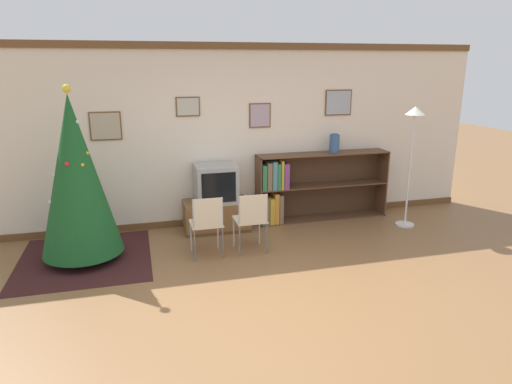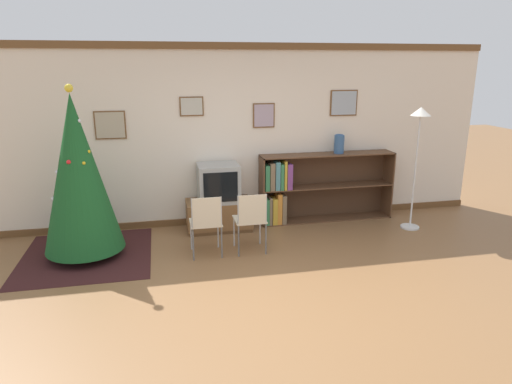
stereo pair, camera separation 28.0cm
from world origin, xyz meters
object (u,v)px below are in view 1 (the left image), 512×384
object	(u,v)px
television	(216,183)
standing_lamp	(413,136)
christmas_tree	(76,176)
tv_console	(217,215)
folding_chair_right	(251,219)
folding_chair_left	(207,223)
bookshelf	(299,188)
vase	(334,143)

from	to	relation	value
television	standing_lamp	bearing A→B (deg)	-11.07
television	christmas_tree	bearing A→B (deg)	-160.94
tv_console	standing_lamp	size ratio (longest dim) A/B	0.53
television	folding_chair_right	distance (m)	1.04
christmas_tree	folding_chair_left	xyz separation A→B (m)	(1.53, -0.35, -0.61)
folding_chair_left	bookshelf	world-z (taller)	bookshelf
folding_chair_left	vase	bearing A→B (deg)	26.12
christmas_tree	folding_chair_right	bearing A→B (deg)	-9.31
folding_chair_right	bookshelf	size ratio (longest dim) A/B	0.39
standing_lamp	folding_chair_left	bearing A→B (deg)	-172.40
bookshelf	standing_lamp	bearing A→B (deg)	-23.69
television	standing_lamp	xyz separation A→B (m)	(2.84, -0.56, 0.67)
tv_console	folding_chair_right	xyz separation A→B (m)	(0.29, -0.98, 0.25)
tv_console	folding_chair_left	distance (m)	1.05
christmas_tree	bookshelf	xyz separation A→B (m)	(3.15, 0.73, -0.57)
folding_chair_left	standing_lamp	bearing A→B (deg)	7.60
television	folding_chair_right	bearing A→B (deg)	-73.45
folding_chair_right	standing_lamp	bearing A→B (deg)	9.30
bookshelf	television	bearing A→B (deg)	-175.46
bookshelf	vase	bearing A→B (deg)	-0.62
folding_chair_right	vase	distance (m)	2.07
television	tv_console	bearing A→B (deg)	90.00
vase	tv_console	bearing A→B (deg)	-177.08
television	standing_lamp	world-z (taller)	standing_lamp
standing_lamp	vase	bearing A→B (deg)	145.14
standing_lamp	television	bearing A→B (deg)	168.93
christmas_tree	television	size ratio (longest dim) A/B	3.65
tv_console	folding_chair_left	xyz separation A→B (m)	(-0.29, -0.98, 0.25)
bookshelf	folding_chair_left	bearing A→B (deg)	-146.35
television	bookshelf	distance (m)	1.35
tv_console	vase	size ratio (longest dim) A/B	3.27
tv_console	vase	bearing A→B (deg)	2.92
television	vase	xyz separation A→B (m)	(1.90, 0.10, 0.50)
folding_chair_left	bookshelf	bearing A→B (deg)	33.65
christmas_tree	tv_console	world-z (taller)	christmas_tree
christmas_tree	folding_chair_left	world-z (taller)	christmas_tree
christmas_tree	tv_console	xyz separation A→B (m)	(1.82, 0.63, -0.87)
christmas_tree	bookshelf	size ratio (longest dim) A/B	1.02
tv_console	standing_lamp	xyz separation A→B (m)	(2.84, -0.56, 1.17)
standing_lamp	christmas_tree	bearing A→B (deg)	-179.11
vase	folding_chair_left	bearing A→B (deg)	-153.88
folding_chair_right	standing_lamp	world-z (taller)	standing_lamp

